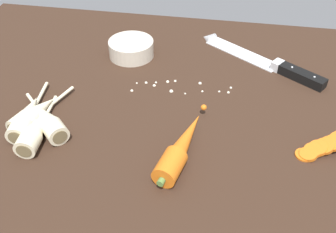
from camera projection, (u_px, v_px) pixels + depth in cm
name	position (u px, v px, depth cm)	size (l,w,h in cm)	color
ground_plane	(170.00, 123.00, 81.94)	(120.00, 90.00, 4.00)	#332116
chefs_knife	(256.00, 58.00, 96.73)	(30.48, 22.49, 4.18)	silver
whole_carrot	(181.00, 147.00, 70.65)	(8.05, 21.87, 4.20)	orange
parsnip_front	(34.00, 114.00, 78.05)	(7.68, 16.95, 4.00)	beige
parsnip_mid_left	(27.00, 117.00, 77.39)	(5.23, 19.01, 4.00)	beige
parsnip_mid_right	(35.00, 130.00, 74.31)	(4.70, 17.49, 4.00)	beige
parsnip_back	(48.00, 121.00, 76.42)	(14.05, 14.10, 4.00)	beige
carrot_slice_stack	(326.00, 145.00, 71.96)	(10.54, 6.91, 3.92)	orange
prep_bowl	(131.00, 48.00, 97.49)	(11.00, 11.00, 4.00)	beige
mince_crumbs	(176.00, 86.00, 88.28)	(22.00, 6.10, 0.86)	silver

